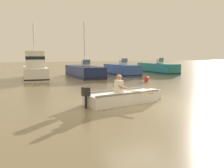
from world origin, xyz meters
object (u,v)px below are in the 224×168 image
Objects in this scene: moored_boat_white at (35,69)px; mooring_buoy at (146,79)px; moored_boat_blue at (122,70)px; moored_boat_teal at (157,69)px; rowboat_with_person at (123,97)px; moored_boat_navy at (84,72)px.

mooring_buoy is at bearing -31.40° from moored_boat_white.
moored_boat_blue is at bearing 5.90° from moored_boat_white.
moored_boat_teal is 14.46× the size of mooring_buoy.
rowboat_with_person is 16.30m from moored_boat_teal.
moored_boat_teal is (9.34, 13.35, 0.26)m from rowboat_with_person.
moored_boat_navy is at bearing -174.58° from moored_boat_blue.
rowboat_with_person is at bearing -74.86° from moored_boat_white.
mooring_buoy is at bearing -125.69° from moored_boat_teal.
moored_boat_navy is at bearing 6.33° from moored_boat_white.
moored_boat_navy is 6.20m from mooring_buoy.
rowboat_with_person is at bearing -95.23° from moored_boat_navy.
moored_boat_navy reaches higher than rowboat_with_person.
rowboat_with_person is 8.10m from mooring_buoy.
moored_boat_white is 1.10× the size of moored_boat_blue.
rowboat_with_person is 9.27× the size of mooring_buoy.
moored_boat_teal is (8.26, 1.53, 0.04)m from moored_boat_navy.
mooring_buoy is (-4.78, -6.65, -0.31)m from moored_boat_teal.
rowboat_with_person is at bearing -124.25° from mooring_buoy.
moored_boat_teal is at bearing 9.13° from moored_boat_white.
rowboat_with_person is 11.78m from moored_boat_white.
moored_boat_blue reaches higher than mooring_buoy.
mooring_buoy is (3.48, -5.12, -0.27)m from moored_boat_navy.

